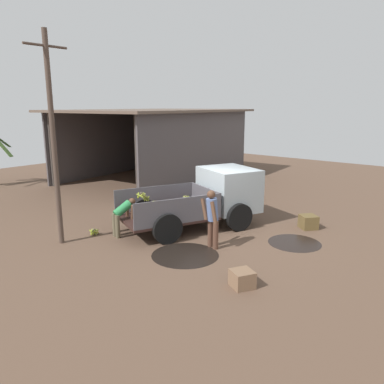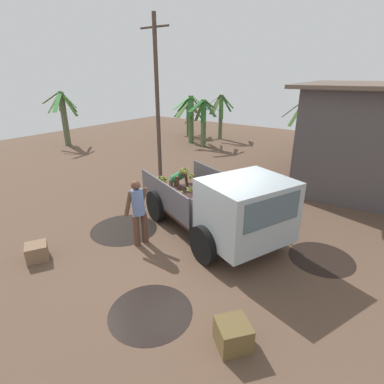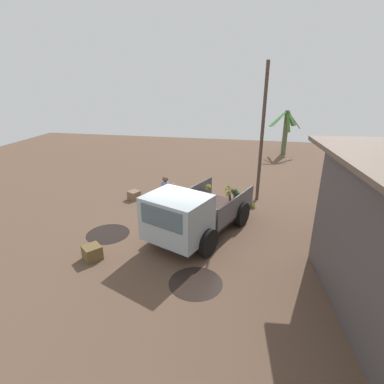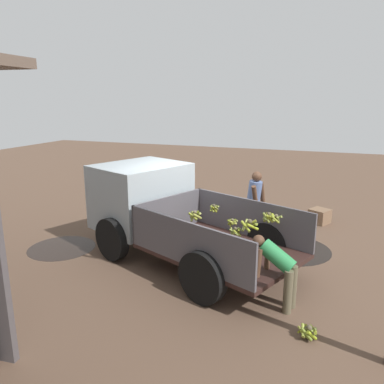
{
  "view_description": "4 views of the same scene",
  "coord_description": "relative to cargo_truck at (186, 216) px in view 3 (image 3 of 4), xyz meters",
  "views": [
    {
      "loc": [
        -9.47,
        -7.04,
        4.02
      ],
      "look_at": [
        -1.2,
        -0.14,
        1.52
      ],
      "focal_mm": 35.0,
      "sensor_mm": 36.0,
      "label": 1
    },
    {
      "loc": [
        3.75,
        -5.71,
        4.13
      ],
      "look_at": [
        -0.36,
        0.04,
        1.32
      ],
      "focal_mm": 28.0,
      "sensor_mm": 36.0,
      "label": 2
    },
    {
      "loc": [
        9.51,
        2.26,
        5.4
      ],
      "look_at": [
        -0.28,
        0.34,
        1.54
      ],
      "focal_mm": 28.0,
      "sensor_mm": 36.0,
      "label": 3
    },
    {
      "loc": [
        -2.89,
        7.55,
        3.35
      ],
      "look_at": [
        -0.27,
        0.49,
        1.47
      ],
      "focal_mm": 35.0,
      "sensor_mm": 36.0,
      "label": 4
    }
  ],
  "objects": [
    {
      "name": "ground",
      "position": [
        -0.68,
        -0.31,
        -1.03
      ],
      "size": [
        36.0,
        36.0,
        0.0
      ],
      "primitive_type": "plane",
      "color": "brown"
    },
    {
      "name": "mud_patch_0",
      "position": [
        -0.08,
        -2.94,
        -1.03
      ],
      "size": [
        1.57,
        1.57,
        0.01
      ],
      "primitive_type": "cylinder",
      "color": "black",
      "rests_on": "ground"
    },
    {
      "name": "mud_patch_1",
      "position": [
        2.06,
        0.72,
        -1.03
      ],
      "size": [
        1.52,
        1.52,
        0.01
      ],
      "primitive_type": "cylinder",
      "color": "black",
      "rests_on": "ground"
    },
    {
      "name": "mud_patch_2",
      "position": [
        -2.88,
        -1.03,
        -1.03
      ],
      "size": [
        1.86,
        1.86,
        0.01
      ],
      "primitive_type": "cylinder",
      "color": "black",
      "rests_on": "ground"
    },
    {
      "name": "cargo_truck",
      "position": [
        0.0,
        0.0,
        0.0
      ],
      "size": [
        5.0,
        3.59,
        1.91
      ],
      "rotation": [
        0.0,
        0.0,
        -0.4
      ],
      "color": "#331F1B",
      "rests_on": "ground"
    },
    {
      "name": "utility_pole",
      "position": [
        -4.53,
        2.43,
        2.1
      ],
      "size": [
        1.25,
        0.15,
        6.02
      ],
      "color": "#4C3B32",
      "rests_on": "ground"
    },
    {
      "name": "banana_palm_3",
      "position": [
        -13.81,
        4.4,
        0.64
      ],
      "size": [
        2.44,
        2.29,
        3.17
      ],
      "color": "#556142",
      "rests_on": "ground"
    },
    {
      "name": "person_foreground_visitor",
      "position": [
        -1.98,
        -1.27,
        -0.08
      ],
      "size": [
        0.47,
        0.71,
        1.71
      ],
      "rotation": [
        0.0,
        0.0,
        2.88
      ],
      "color": "brown",
      "rests_on": "ground"
    },
    {
      "name": "person_worker_loading",
      "position": [
        -2.94,
        1.52,
        -0.32
      ],
      "size": [
        0.78,
        0.57,
        1.17
      ],
      "rotation": [
        0.0,
        0.0,
        -0.24
      ],
      "color": "brown",
      "rests_on": "ground"
    },
    {
      "name": "banana_bunch_on_ground_0",
      "position": [
        -3.51,
        2.26,
        -0.91
      ],
      "size": [
        0.25,
        0.24,
        0.22
      ],
      "color": "brown",
      "rests_on": "ground"
    },
    {
      "name": "banana_bunch_on_ground_1",
      "position": [
        -3.46,
        2.24,
        -0.92
      ],
      "size": [
        0.24,
        0.26,
        0.18
      ],
      "color": "brown",
      "rests_on": "ground"
    },
    {
      "name": "wooden_crate_0",
      "position": [
        -3.45,
        -3.24,
        -0.83
      ],
      "size": [
        0.64,
        0.64,
        0.39
      ],
      "primitive_type": "cube",
      "rotation": [
        0.0,
        0.0,
        2.64
      ],
      "color": "brown",
      "rests_on": "ground"
    },
    {
      "name": "wooden_crate_1",
      "position": [
        1.5,
        -2.69,
        -0.81
      ],
      "size": [
        0.72,
        0.72,
        0.45
      ],
      "primitive_type": "cube",
      "rotation": [
        0.0,
        0.0,
        4.02
      ],
      "color": "brown",
      "rests_on": "ground"
    }
  ]
}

